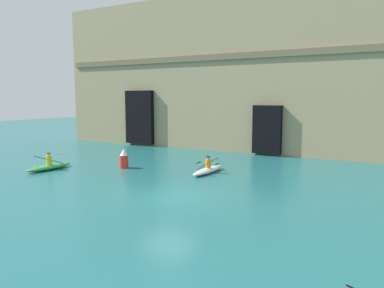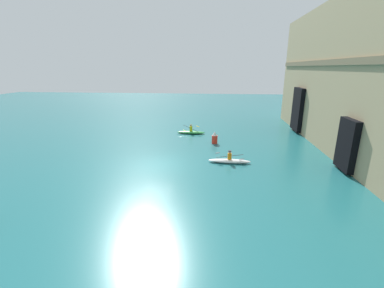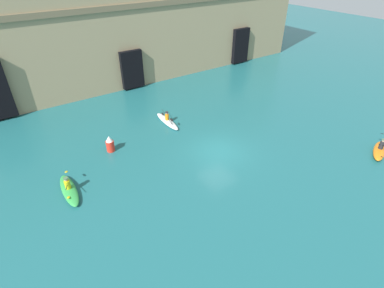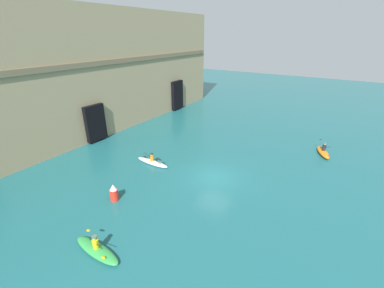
{
  "view_description": "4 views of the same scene",
  "coord_description": "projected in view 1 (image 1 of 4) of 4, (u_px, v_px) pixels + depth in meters",
  "views": [
    {
      "loc": [
        9.55,
        -14.53,
        4.7
      ],
      "look_at": [
        -0.62,
        3.3,
        2.13
      ],
      "focal_mm": 35.0,
      "sensor_mm": 36.0,
      "label": 1
    },
    {
      "loc": [
        19.34,
        4.79,
        7.64
      ],
      "look_at": [
        0.25,
        2.89,
        1.91
      ],
      "focal_mm": 24.0,
      "sensor_mm": 36.0,
      "label": 2
    },
    {
      "loc": [
        -11.98,
        -14.07,
        12.7
      ],
      "look_at": [
        -1.87,
        0.76,
        0.93
      ],
      "focal_mm": 28.0,
      "sensor_mm": 36.0,
      "label": 3
    },
    {
      "loc": [
        -16.45,
        -8.27,
        10.99
      ],
      "look_at": [
        1.32,
        3.08,
        1.81
      ],
      "focal_mm": 24.0,
      "sensor_mm": 36.0,
      "label": 4
    }
  ],
  "objects": [
    {
      "name": "kayak_white",
      "position": [
        208.0,
        170.0,
        23.34
      ],
      "size": [
        0.8,
        3.5,
        1.06
      ],
      "rotation": [
        0.0,
        0.0,
        1.54
      ],
      "color": "white",
      "rests_on": "ground"
    },
    {
      "name": "marker_buoy",
      "position": [
        124.0,
        159.0,
        24.92
      ],
      "size": [
        0.6,
        0.6,
        1.28
      ],
      "color": "red",
      "rests_on": "ground"
    },
    {
      "name": "kayak_green",
      "position": [
        49.0,
        166.0,
        24.37
      ],
      "size": [
        0.95,
        3.37,
        1.15
      ],
      "rotation": [
        0.0,
        0.0,
        4.68
      ],
      "color": "green",
      "rests_on": "ground"
    },
    {
      "name": "cliff_bluff",
      "position": [
        291.0,
        73.0,
        32.39
      ],
      "size": [
        45.07,
        7.67,
        13.63
      ],
      "color": "#9E8966",
      "rests_on": "ground"
    },
    {
      "name": "ground_plane",
      "position": [
        169.0,
        197.0,
        17.8
      ],
      "size": [
        120.0,
        120.0,
        0.0
      ],
      "primitive_type": "plane",
      "color": "#1E6066"
    }
  ]
}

